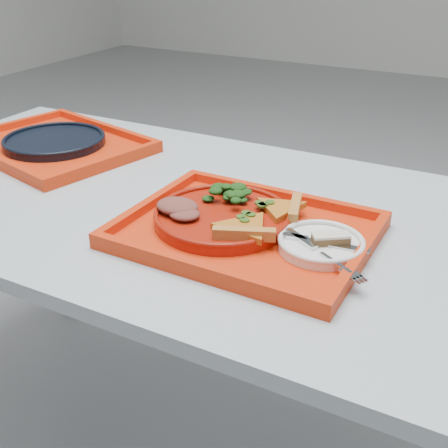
% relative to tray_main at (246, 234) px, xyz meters
% --- Properties ---
extents(table, '(1.60, 0.80, 0.75)m').
position_rel_tray_main_xyz_m(table, '(-0.19, 0.08, -0.08)').
color(table, '#9AA3AC').
rests_on(table, ground).
extents(tray_main, '(0.46, 0.36, 0.01)m').
position_rel_tray_main_xyz_m(tray_main, '(0.00, 0.00, 0.00)').
color(tray_main, red).
rests_on(tray_main, table).
extents(tray_far, '(0.52, 0.45, 0.01)m').
position_rel_tray_main_xyz_m(tray_far, '(-0.65, 0.20, 0.00)').
color(tray_far, red).
rests_on(tray_far, table).
extents(dinner_plate, '(0.26, 0.26, 0.02)m').
position_rel_tray_main_xyz_m(dinner_plate, '(-0.05, 0.01, 0.02)').
color(dinner_plate, '#97180A').
rests_on(dinner_plate, tray_main).
extents(side_plate, '(0.15, 0.15, 0.01)m').
position_rel_tray_main_xyz_m(side_plate, '(0.14, 0.00, 0.01)').
color(side_plate, white).
rests_on(side_plate, tray_main).
extents(navy_plate, '(0.26, 0.26, 0.02)m').
position_rel_tray_main_xyz_m(navy_plate, '(-0.65, 0.20, 0.01)').
color(navy_plate, black).
rests_on(navy_plate, tray_far).
extents(pizza_slice_a, '(0.15, 0.16, 0.02)m').
position_rel_tray_main_xyz_m(pizza_slice_a, '(0.01, -0.03, 0.03)').
color(pizza_slice_a, gold).
rests_on(pizza_slice_a, dinner_plate).
extents(pizza_slice_b, '(0.14, 0.13, 0.02)m').
position_rel_tray_main_xyz_m(pizza_slice_b, '(0.04, 0.07, 0.03)').
color(pizza_slice_b, gold).
rests_on(pizza_slice_b, dinner_plate).
extents(salad_heap, '(0.09, 0.08, 0.04)m').
position_rel_tray_main_xyz_m(salad_heap, '(-0.07, 0.07, 0.04)').
color(salad_heap, black).
rests_on(salad_heap, dinner_plate).
extents(meat_portion, '(0.08, 0.07, 0.03)m').
position_rel_tray_main_xyz_m(meat_portion, '(-0.13, -0.02, 0.04)').
color(meat_portion, brown).
rests_on(meat_portion, dinner_plate).
extents(dessert_bar, '(0.07, 0.06, 0.02)m').
position_rel_tray_main_xyz_m(dessert_bar, '(0.16, 0.00, 0.03)').
color(dessert_bar, '#4C2F19').
rests_on(dessert_bar, side_plate).
extents(knife, '(0.19, 0.04, 0.01)m').
position_rel_tray_main_xyz_m(knife, '(0.14, -0.01, 0.02)').
color(knife, silver).
rests_on(knife, side_plate).
extents(fork, '(0.17, 0.11, 0.01)m').
position_rel_tray_main_xyz_m(fork, '(0.16, -0.04, 0.02)').
color(fork, silver).
rests_on(fork, side_plate).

